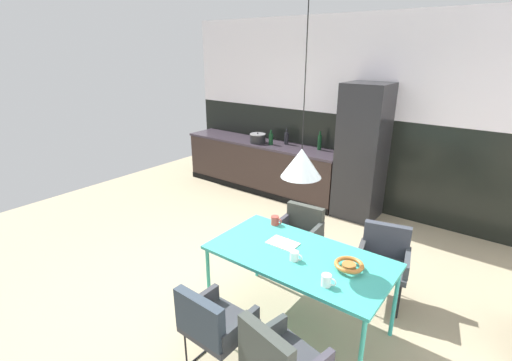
{
  "coord_description": "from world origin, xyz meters",
  "views": [
    {
      "loc": [
        2.08,
        -2.68,
        2.46
      ],
      "look_at": [
        -0.55,
        0.77,
        0.88
      ],
      "focal_mm": 25.56,
      "sensor_mm": 36.0,
      "label": 1
    }
  ],
  "objects": [
    {
      "name": "mug_white_ceramic",
      "position": [
        0.7,
        -0.32,
        0.79
      ],
      "size": [
        0.12,
        0.08,
        0.08
      ],
      "color": "white",
      "rests_on": "dining_table"
    },
    {
      "name": "mug_glass_clear",
      "position": [
        1.08,
        -0.48,
        0.79
      ],
      "size": [
        0.12,
        0.08,
        0.1
      ],
      "color": "white",
      "rests_on": "dining_table"
    },
    {
      "name": "cooking_pot",
      "position": [
        -1.7,
        2.31,
        0.97
      ],
      "size": [
        0.28,
        0.28,
        0.18
      ],
      "color": "black",
      "rests_on": "kitchen_counter"
    },
    {
      "name": "armchair_far_side",
      "position": [
        0.18,
        0.66,
        0.48
      ],
      "size": [
        0.52,
        0.51,
        0.72
      ],
      "rotation": [
        0.0,
        0.0,
        3.22
      ],
      "color": "#36383E",
      "rests_on": "ground"
    },
    {
      "name": "armchair_corner_seat",
      "position": [
        1.17,
        0.65,
        0.5
      ],
      "size": [
        0.57,
        0.57,
        0.78
      ],
      "rotation": [
        0.0,
        0.0,
        3.38
      ],
      "color": "#36383E",
      "rests_on": "ground"
    },
    {
      "name": "back_wall_panel_upper",
      "position": [
        0.0,
        2.77,
        2.21
      ],
      "size": [
        6.68,
        0.12,
        1.48
      ],
      "primitive_type": "cube",
      "color": "white",
      "rests_on": "back_wall_splashback_dark"
    },
    {
      "name": "bottle_vinegar_dark",
      "position": [
        -1.44,
        2.35,
        1.0
      ],
      "size": [
        0.08,
        0.08,
        0.25
      ],
      "color": "#0F3319",
      "rests_on": "kitchen_counter"
    },
    {
      "name": "mug_tall_blue",
      "position": [
        0.18,
        0.13,
        0.79
      ],
      "size": [
        0.12,
        0.08,
        0.09
      ],
      "color": "#B23D33",
      "rests_on": "dining_table"
    },
    {
      "name": "open_book",
      "position": [
        0.47,
        -0.15,
        0.75
      ],
      "size": [
        0.28,
        0.19,
        0.02
      ],
      "color": "white",
      "rests_on": "dining_table"
    },
    {
      "name": "dining_table",
      "position": [
        0.69,
        -0.22,
        0.7
      ],
      "size": [
        1.61,
        0.85,
        0.74
      ],
      "color": "teal",
      "rests_on": "ground"
    },
    {
      "name": "fruit_bowl",
      "position": [
        1.13,
        -0.17,
        0.78
      ],
      "size": [
        0.24,
        0.24,
        0.06
      ],
      "color": "#B2662D",
      "rests_on": "dining_table"
    },
    {
      "name": "bottle_oil_tall",
      "position": [
        -1.24,
        2.53,
        1.0
      ],
      "size": [
        0.07,
        0.07,
        0.28
      ],
      "color": "black",
      "rests_on": "kitchen_counter"
    },
    {
      "name": "pendant_lamp_over_table_near",
      "position": [
        0.69,
        -0.26,
        1.6
      ],
      "size": [
        0.33,
        0.33,
        1.42
      ],
      "color": "black"
    },
    {
      "name": "kitchen_counter",
      "position": [
        -1.68,
        2.41,
        0.45
      ],
      "size": [
        3.06,
        0.63,
        0.89
      ],
      "color": "#322521",
      "rests_on": "ground"
    },
    {
      "name": "armchair_facing_counter",
      "position": [
        1.07,
        -1.11,
        0.52
      ],
      "size": [
        0.56,
        0.55,
        0.82
      ],
      "rotation": [
        0.0,
        0.0,
        -0.2
      ],
      "color": "#36383E",
      "rests_on": "ground"
    },
    {
      "name": "armchair_near_window",
      "position": [
        0.45,
        -1.1,
        0.5
      ],
      "size": [
        0.5,
        0.48,
        0.78
      ],
      "rotation": [
        0.0,
        0.0,
        -0.02
      ],
      "color": "#36383E",
      "rests_on": "ground"
    },
    {
      "name": "refrigerator_column",
      "position": [
        0.17,
        2.41,
        1.01
      ],
      "size": [
        0.63,
        0.6,
        2.01
      ],
      "primitive_type": "cube",
      "color": "#232326",
      "rests_on": "ground"
    },
    {
      "name": "back_wall_splashback_dark",
      "position": [
        0.0,
        2.77,
        0.74
      ],
      "size": [
        6.68,
        0.12,
        1.48
      ],
      "primitive_type": "cube",
      "color": "black",
      "rests_on": "ground"
    },
    {
      "name": "ground_plane",
      "position": [
        0.0,
        0.0,
        0.0
      ],
      "size": [
        8.69,
        8.69,
        0.0
      ],
      "primitive_type": "plane",
      "color": "tan"
    },
    {
      "name": "bottle_wine_green",
      "position": [
        -0.61,
        2.55,
        1.02
      ],
      "size": [
        0.06,
        0.06,
        0.3
      ],
      "color": "#0F3319",
      "rests_on": "kitchen_counter"
    }
  ]
}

